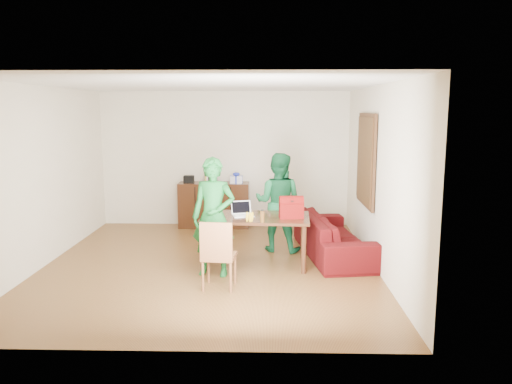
{
  "coord_description": "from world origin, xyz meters",
  "views": [
    {
      "loc": [
        0.9,
        -7.31,
        2.36
      ],
      "look_at": [
        0.7,
        0.25,
        1.09
      ],
      "focal_mm": 35.0,
      "sensor_mm": 36.0,
      "label": 1
    }
  ],
  "objects_px": {
    "person_far": "(278,202)",
    "bottle": "(262,216)",
    "sofa": "(333,236)",
    "laptop": "(243,213)",
    "table": "(256,222)",
    "chair": "(219,268)",
    "red_bag": "(291,209)",
    "person_near": "(214,217)"
  },
  "relations": [
    {
      "from": "chair",
      "to": "bottle",
      "type": "height_order",
      "value": "bottle"
    },
    {
      "from": "laptop",
      "to": "sofa",
      "type": "relative_size",
      "value": 0.16
    },
    {
      "from": "laptop",
      "to": "bottle",
      "type": "bearing_deg",
      "value": -69.1
    },
    {
      "from": "bottle",
      "to": "sofa",
      "type": "xyz_separation_m",
      "value": [
        1.14,
        0.93,
        -0.52
      ]
    },
    {
      "from": "person_far",
      "to": "sofa",
      "type": "distance_m",
      "value": 1.06
    },
    {
      "from": "person_far",
      "to": "person_near",
      "type": "bearing_deg",
      "value": 68.63
    },
    {
      "from": "person_near",
      "to": "red_bag",
      "type": "bearing_deg",
      "value": 27.22
    },
    {
      "from": "bottle",
      "to": "red_bag",
      "type": "bearing_deg",
      "value": 35.48
    },
    {
      "from": "laptop",
      "to": "bottle",
      "type": "relative_size",
      "value": 1.91
    },
    {
      "from": "person_near",
      "to": "chair",
      "type": "bearing_deg",
      "value": -69.23
    },
    {
      "from": "table",
      "to": "chair",
      "type": "bearing_deg",
      "value": -110.95
    },
    {
      "from": "person_far",
      "to": "bottle",
      "type": "xyz_separation_m",
      "value": [
        -0.25,
        -1.19,
        0.02
      ]
    },
    {
      "from": "table",
      "to": "person_near",
      "type": "relative_size",
      "value": 0.98
    },
    {
      "from": "red_bag",
      "to": "table",
      "type": "bearing_deg",
      "value": 164.78
    },
    {
      "from": "chair",
      "to": "red_bag",
      "type": "bearing_deg",
      "value": 49.13
    },
    {
      "from": "chair",
      "to": "person_near",
      "type": "relative_size",
      "value": 0.55
    },
    {
      "from": "chair",
      "to": "sofa",
      "type": "height_order",
      "value": "chair"
    },
    {
      "from": "laptop",
      "to": "sofa",
      "type": "bearing_deg",
      "value": 4.56
    },
    {
      "from": "person_far",
      "to": "bottle",
      "type": "distance_m",
      "value": 1.21
    },
    {
      "from": "chair",
      "to": "laptop",
      "type": "bearing_deg",
      "value": 81.05
    },
    {
      "from": "person_near",
      "to": "red_bag",
      "type": "height_order",
      "value": "person_near"
    },
    {
      "from": "red_bag",
      "to": "sofa",
      "type": "xyz_separation_m",
      "value": [
        0.72,
        0.63,
        -0.56
      ]
    },
    {
      "from": "person_near",
      "to": "red_bag",
      "type": "relative_size",
      "value": 4.81
    },
    {
      "from": "chair",
      "to": "person_far",
      "type": "relative_size",
      "value": 0.57
    },
    {
      "from": "bottle",
      "to": "person_far",
      "type": "bearing_deg",
      "value": 78.26
    },
    {
      "from": "bottle",
      "to": "table",
      "type": "bearing_deg",
      "value": 104.97
    },
    {
      "from": "table",
      "to": "red_bag",
      "type": "bearing_deg",
      "value": -7.35
    },
    {
      "from": "person_near",
      "to": "bottle",
      "type": "xyz_separation_m",
      "value": [
        0.69,
        0.09,
        -0.0
      ]
    },
    {
      "from": "bottle",
      "to": "red_bag",
      "type": "relative_size",
      "value": 0.52
    },
    {
      "from": "chair",
      "to": "sofa",
      "type": "relative_size",
      "value": 0.42
    },
    {
      "from": "chair",
      "to": "red_bag",
      "type": "relative_size",
      "value": 2.65
    },
    {
      "from": "laptop",
      "to": "bottle",
      "type": "height_order",
      "value": "laptop"
    },
    {
      "from": "chair",
      "to": "laptop",
      "type": "relative_size",
      "value": 2.66
    },
    {
      "from": "person_far",
      "to": "chair",
      "type": "bearing_deg",
      "value": 81.02
    },
    {
      "from": "person_near",
      "to": "red_bag",
      "type": "xyz_separation_m",
      "value": [
        1.12,
        0.39,
        0.04
      ]
    },
    {
      "from": "red_bag",
      "to": "sofa",
      "type": "height_order",
      "value": "red_bag"
    },
    {
      "from": "person_near",
      "to": "sofa",
      "type": "bearing_deg",
      "value": 37.03
    },
    {
      "from": "laptop",
      "to": "red_bag",
      "type": "distance_m",
      "value": 0.73
    },
    {
      "from": "chair",
      "to": "person_near",
      "type": "bearing_deg",
      "value": 108.34
    },
    {
      "from": "sofa",
      "to": "laptop",
      "type": "bearing_deg",
      "value": 102.21
    },
    {
      "from": "bottle",
      "to": "red_bag",
      "type": "xyz_separation_m",
      "value": [
        0.43,
        0.3,
        0.04
      ]
    },
    {
      "from": "laptop",
      "to": "person_far",
      "type": "bearing_deg",
      "value": 39.65
    }
  ]
}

